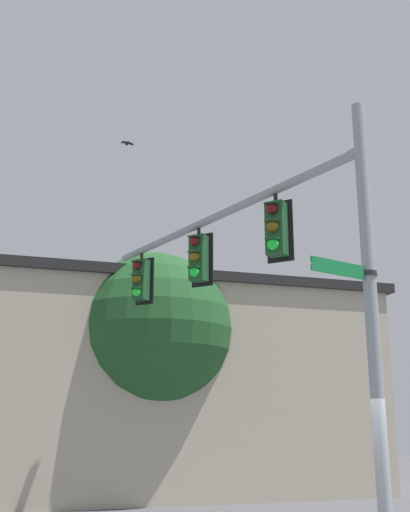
% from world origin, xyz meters
% --- Properties ---
extents(signal_pole, '(0.21, 0.21, 7.36)m').
position_xyz_m(signal_pole, '(0.00, 0.00, 3.68)').
color(signal_pole, gray).
rests_on(signal_pole, ground).
extents(mast_arm, '(7.65, 3.92, 0.19)m').
position_xyz_m(mast_arm, '(3.78, -1.88, 6.53)').
color(mast_arm, gray).
extents(traffic_light_nearest_pole, '(0.54, 0.49, 1.31)m').
position_xyz_m(traffic_light_nearest_pole, '(1.95, -0.95, 5.73)').
color(traffic_light_nearest_pole, black).
extents(traffic_light_mid_inner, '(0.54, 0.49, 1.31)m').
position_xyz_m(traffic_light_mid_inner, '(4.33, -2.13, 5.73)').
color(traffic_light_mid_inner, black).
extents(traffic_light_mid_outer, '(0.54, 0.49, 1.31)m').
position_xyz_m(traffic_light_mid_outer, '(6.71, -3.31, 5.73)').
color(traffic_light_mid_outer, black).
extents(street_name_sign, '(0.69, 1.25, 0.22)m').
position_xyz_m(street_name_sign, '(0.18, 0.37, 4.42)').
color(street_name_sign, '#147238').
extents(bird_flying, '(0.26, 0.34, 0.08)m').
position_xyz_m(bird_flying, '(7.21, -3.21, 9.61)').
color(bird_flying, black).
extents(storefront_building, '(14.66, 14.94, 6.63)m').
position_xyz_m(storefront_building, '(9.40, -8.79, 3.33)').
color(storefront_building, '#A89E89').
rests_on(storefront_building, ground).
extents(tree_by_storefront, '(4.77, 4.77, 7.29)m').
position_xyz_m(tree_by_storefront, '(8.24, -6.26, 4.89)').
color(tree_by_storefront, '#4C3823').
rests_on(tree_by_storefront, ground).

